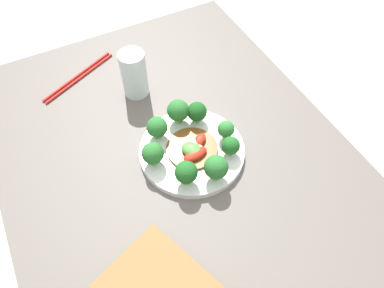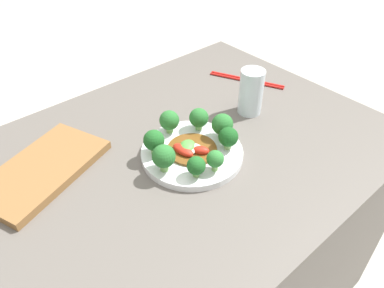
{
  "view_description": "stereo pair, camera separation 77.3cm",
  "coord_description": "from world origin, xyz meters",
  "px_view_note": "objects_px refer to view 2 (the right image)",
  "views": [
    {
      "loc": [
        -0.46,
        0.2,
        1.44
      ],
      "look_at": [
        -0.01,
        -0.04,
        0.74
      ],
      "focal_mm": 35.0,
      "sensor_mm": 36.0,
      "label": 1
    },
    {
      "loc": [
        -0.47,
        -0.56,
        1.31
      ],
      "look_at": [
        -0.01,
        -0.04,
        0.74
      ],
      "focal_mm": 35.0,
      "sensor_mm": 36.0,
      "label": 2
    }
  ],
  "objects_px": {
    "stirfry_center": "(190,149)",
    "chopsticks": "(246,80)",
    "broccoli_east": "(222,125)",
    "broccoli_north": "(169,121)",
    "broccoli_south": "(215,159)",
    "broccoli_southeast": "(228,137)",
    "broccoli_northwest": "(154,141)",
    "cutting_board": "(42,169)",
    "plate": "(192,153)",
    "drinking_glass": "(250,91)",
    "broccoli_northeast": "(199,118)",
    "broccoli_southwest": "(196,166)",
    "broccoli_west": "(164,157)"
  },
  "relations": [
    {
      "from": "broccoli_northwest",
      "to": "cutting_board",
      "type": "height_order",
      "value": "broccoli_northwest"
    },
    {
      "from": "broccoli_northeast",
      "to": "drinking_glass",
      "type": "xyz_separation_m",
      "value": [
        0.18,
        -0.01,
        0.01
      ]
    },
    {
      "from": "broccoli_northwest",
      "to": "broccoli_north",
      "type": "xyz_separation_m",
      "value": [
        0.08,
        0.04,
        -0.0
      ]
    },
    {
      "from": "cutting_board",
      "to": "broccoli_northeast",
      "type": "bearing_deg",
      "value": -18.98
    },
    {
      "from": "broccoli_west",
      "to": "broccoli_southwest",
      "type": "xyz_separation_m",
      "value": [
        0.04,
        -0.06,
        -0.01
      ]
    },
    {
      "from": "broccoli_northwest",
      "to": "broccoli_southeast",
      "type": "xyz_separation_m",
      "value": [
        0.15,
        -0.1,
        -0.0
      ]
    },
    {
      "from": "broccoli_south",
      "to": "stirfry_center",
      "type": "height_order",
      "value": "broccoli_south"
    },
    {
      "from": "broccoli_northeast",
      "to": "broccoli_south",
      "type": "bearing_deg",
      "value": -118.95
    },
    {
      "from": "broccoli_east",
      "to": "broccoli_southwest",
      "type": "height_order",
      "value": "broccoli_east"
    },
    {
      "from": "broccoli_southeast",
      "to": "cutting_board",
      "type": "xyz_separation_m",
      "value": [
        -0.37,
        0.23,
        -0.04
      ]
    },
    {
      "from": "broccoli_southeast",
      "to": "chopsticks",
      "type": "height_order",
      "value": "broccoli_southeast"
    },
    {
      "from": "plate",
      "to": "broccoli_northwest",
      "type": "distance_m",
      "value": 0.1
    },
    {
      "from": "broccoli_northeast",
      "to": "broccoli_southeast",
      "type": "distance_m",
      "value": 0.11
    },
    {
      "from": "stirfry_center",
      "to": "plate",
      "type": "bearing_deg",
      "value": 6.32
    },
    {
      "from": "broccoli_north",
      "to": "cutting_board",
      "type": "distance_m",
      "value": 0.32
    },
    {
      "from": "plate",
      "to": "broccoli_southwest",
      "type": "distance_m",
      "value": 0.1
    },
    {
      "from": "broccoli_north",
      "to": "drinking_glass",
      "type": "xyz_separation_m",
      "value": [
        0.24,
        -0.05,
        0.01
      ]
    },
    {
      "from": "drinking_glass",
      "to": "broccoli_northeast",
      "type": "bearing_deg",
      "value": 175.9
    },
    {
      "from": "chopsticks",
      "to": "drinking_glass",
      "type": "bearing_deg",
      "value": -136.26
    },
    {
      "from": "chopsticks",
      "to": "broccoli_northeast",
      "type": "bearing_deg",
      "value": -160.61
    },
    {
      "from": "broccoli_northeast",
      "to": "broccoli_southwest",
      "type": "height_order",
      "value": "broccoli_northeast"
    },
    {
      "from": "broccoli_northwest",
      "to": "broccoli_north",
      "type": "relative_size",
      "value": 1.04
    },
    {
      "from": "broccoli_east",
      "to": "broccoli_north",
      "type": "xyz_separation_m",
      "value": [
        -0.09,
        0.1,
        -0.0
      ]
    },
    {
      "from": "broccoli_southeast",
      "to": "cutting_board",
      "type": "bearing_deg",
      "value": 147.86
    },
    {
      "from": "plate",
      "to": "broccoli_west",
      "type": "height_order",
      "value": "broccoli_west"
    },
    {
      "from": "broccoli_northwest",
      "to": "broccoli_southwest",
      "type": "bearing_deg",
      "value": -79.93
    },
    {
      "from": "chopsticks",
      "to": "broccoli_southwest",
      "type": "bearing_deg",
      "value": -151.19
    },
    {
      "from": "drinking_glass",
      "to": "chopsticks",
      "type": "distance_m",
      "value": 0.18
    },
    {
      "from": "broccoli_west",
      "to": "broccoli_northwest",
      "type": "distance_m",
      "value": 0.07
    },
    {
      "from": "broccoli_south",
      "to": "chopsticks",
      "type": "height_order",
      "value": "broccoli_south"
    },
    {
      "from": "broccoli_northwest",
      "to": "plate",
      "type": "bearing_deg",
      "value": -35.38
    },
    {
      "from": "broccoli_east",
      "to": "broccoli_southeast",
      "type": "relative_size",
      "value": 1.14
    },
    {
      "from": "broccoli_northeast",
      "to": "broccoli_northwest",
      "type": "bearing_deg",
      "value": -178.76
    },
    {
      "from": "broccoli_east",
      "to": "broccoli_southeast",
      "type": "distance_m",
      "value": 0.05
    },
    {
      "from": "drinking_glass",
      "to": "cutting_board",
      "type": "bearing_deg",
      "value": 165.65
    },
    {
      "from": "plate",
      "to": "cutting_board",
      "type": "bearing_deg",
      "value": 148.63
    },
    {
      "from": "broccoli_south",
      "to": "broccoli_southeast",
      "type": "relative_size",
      "value": 0.91
    },
    {
      "from": "broccoli_northeast",
      "to": "broccoli_southwest",
      "type": "bearing_deg",
      "value": -133.9
    },
    {
      "from": "cutting_board",
      "to": "drinking_glass",
      "type": "bearing_deg",
      "value": -14.35
    },
    {
      "from": "broccoli_east",
      "to": "broccoli_north",
      "type": "distance_m",
      "value": 0.14
    },
    {
      "from": "plate",
      "to": "stirfry_center",
      "type": "xyz_separation_m",
      "value": [
        -0.01,
        -0.0,
        0.02
      ]
    },
    {
      "from": "drinking_glass",
      "to": "plate",
      "type": "bearing_deg",
      "value": -170.37
    },
    {
      "from": "broccoli_southeast",
      "to": "stirfry_center",
      "type": "bearing_deg",
      "value": 147.19
    },
    {
      "from": "stirfry_center",
      "to": "chopsticks",
      "type": "height_order",
      "value": "stirfry_center"
    },
    {
      "from": "broccoli_west",
      "to": "broccoli_southeast",
      "type": "xyz_separation_m",
      "value": [
        0.16,
        -0.04,
        -0.01
      ]
    },
    {
      "from": "stirfry_center",
      "to": "broccoli_southwest",
      "type": "bearing_deg",
      "value": -122.25
    },
    {
      "from": "broccoli_east",
      "to": "broccoli_southwest",
      "type": "bearing_deg",
      "value": -156.25
    },
    {
      "from": "broccoli_south",
      "to": "broccoli_northwest",
      "type": "bearing_deg",
      "value": 115.82
    },
    {
      "from": "plate",
      "to": "chopsticks",
      "type": "relative_size",
      "value": 1.09
    },
    {
      "from": "broccoli_northeast",
      "to": "stirfry_center",
      "type": "distance_m",
      "value": 0.1
    }
  ]
}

